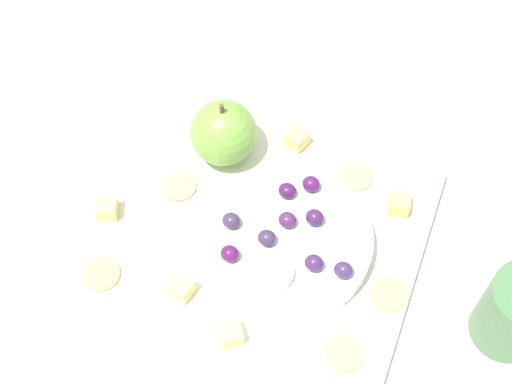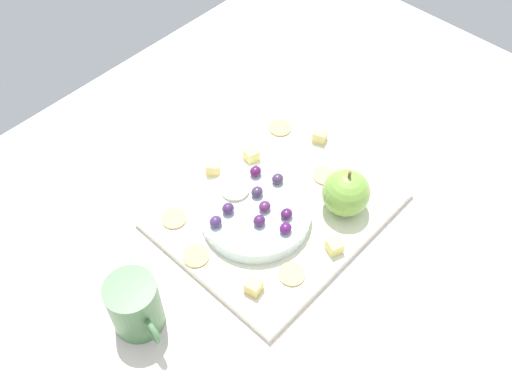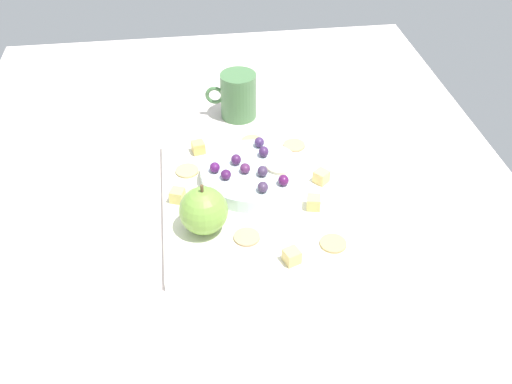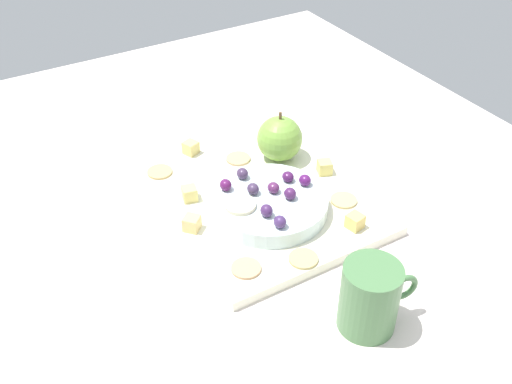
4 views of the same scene
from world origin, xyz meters
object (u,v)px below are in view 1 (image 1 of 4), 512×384
cheese_cube_1 (297,139)px  grape_0 (315,217)px  cheese_cube_4 (107,208)px  grape_5 (231,221)px  grape_4 (314,263)px  apple_slice_0 (272,272)px  grape_2 (311,184)px  cheese_cube_2 (234,335)px  grape_8 (263,237)px  apple_whole (223,133)px  grape_3 (230,254)px  grape_6 (343,270)px  cracker_2 (389,294)px  cheese_cube_3 (399,204)px  grape_1 (287,220)px  serving_dish (290,241)px  grape_7 (285,190)px  cracker_4 (345,352)px  cheese_cube_0 (182,288)px  cracker_3 (355,176)px  platter (256,231)px  cracker_1 (179,186)px  cracker_0 (101,274)px

cheese_cube_1 → grape_0: grape_0 is taller
cheese_cube_4 → grape_5: size_ratio=1.12×
grape_4 → apple_slice_0: bearing=30.5°
grape_2 → grape_0: bearing=114.0°
cheese_cube_2 → grape_8: grape_8 is taller
apple_whole → grape_3: 15.28cm
apple_whole → grape_6: (-18.07, 11.41, -0.40)cm
apple_whole → cheese_cube_1: (-7.64, -4.09, -2.76)cm
grape_8 → cracker_2: bearing=-179.9°
cheese_cube_3 → grape_1: grape_1 is taller
cheese_cube_2 → cracker_2: 17.13cm
apple_whole → grape_3: (-6.40, 13.87, -0.41)cm
serving_dish → cheese_cube_1: (3.82, -13.18, -0.16)cm
grape_1 → grape_2: same height
grape_5 → grape_7: (-4.03, -5.74, -0.06)cm
cheese_cube_2 → cheese_cube_1: bearing=-85.3°
cheese_cube_1 → cracker_4: size_ratio=0.54×
cheese_cube_0 → cheese_cube_3: size_ratio=1.00×
cheese_cube_3 → cheese_cube_1: bearing=-17.6°
serving_dish → cheese_cube_3: size_ratio=8.01×
cheese_cube_2 → grape_5: bearing=-67.2°
cracker_4 → grape_2: size_ratio=2.09×
grape_3 → grape_8: same height
cheese_cube_3 → grape_4: (6.33, 11.51, 2.39)cm
cheese_cube_0 → grape_8: (-6.26, -7.65, 2.33)cm
grape_5 → apple_slice_0: bearing=147.7°
cheese_cube_2 → cracker_4: cheese_cube_2 is taller
cheese_cube_2 → grape_4: size_ratio=1.12×
grape_1 → grape_5: bearing=22.1°
cracker_3 → grape_2: (3.95, 4.87, 3.25)cm
grape_5 → grape_6: bearing=174.5°
grape_1 → apple_slice_0: 6.17cm
apple_slice_0 → grape_2: bearing=-92.0°
apple_slice_0 → platter: bearing=-55.3°
serving_dish → grape_6: bearing=160.7°
serving_dish → cracker_4: 13.34cm
cracker_3 → grape_8: 14.85cm
cracker_3 → grape_3: grape_3 is taller
cheese_cube_4 → cracker_2: 32.34cm
apple_whole → grape_8: bearing=129.8°
grape_2 → apple_slice_0: (0.39, 11.32, -0.58)cm
cheese_cube_1 → grape_6: bearing=123.9°
cheese_cube_1 → cracker_1: 15.03cm
cheese_cube_3 → cracker_3: (5.80, -2.43, -0.92)cm
serving_dish → cracker_0: (17.79, 10.54, -1.08)cm
cracker_2 → cracker_4: (2.44, 7.83, 0.00)cm
apple_whole → grape_5: 11.35cm
cheese_cube_0 → grape_3: bearing=-129.5°
cheese_cube_4 → apple_slice_0: (-20.22, 1.50, 1.75)cm
cheese_cube_3 → grape_0: bearing=38.4°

